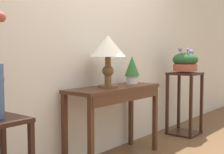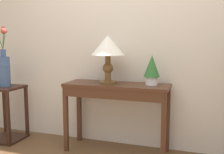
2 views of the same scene
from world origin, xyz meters
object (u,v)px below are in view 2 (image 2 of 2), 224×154
at_px(console_table, 116,95).
at_px(table_lamp, 108,48).
at_px(potted_plant_on_console, 152,69).
at_px(flower_vase_tall_left, 4,67).
at_px(pedestal_stand_left, 6,113).

xyz_separation_m(console_table, table_lamp, (-0.10, 0.02, 0.50)).
relative_size(potted_plant_on_console, flower_vase_tall_left, 0.43).
bearing_deg(pedestal_stand_left, flower_vase_tall_left, -169.01).
relative_size(potted_plant_on_console, pedestal_stand_left, 0.46).
relative_size(console_table, pedestal_stand_left, 1.68).
bearing_deg(table_lamp, console_table, -12.96).
height_order(console_table, table_lamp, table_lamp).
bearing_deg(pedestal_stand_left, potted_plant_on_console, 4.40).
bearing_deg(flower_vase_tall_left, potted_plant_on_console, 4.40).
bearing_deg(table_lamp, pedestal_stand_left, -175.69).
bearing_deg(console_table, potted_plant_on_console, 9.37).
distance_m(console_table, pedestal_stand_left, 1.45).
relative_size(console_table, table_lamp, 2.18).
bearing_deg(console_table, pedestal_stand_left, -176.93).
height_order(console_table, pedestal_stand_left, console_table).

